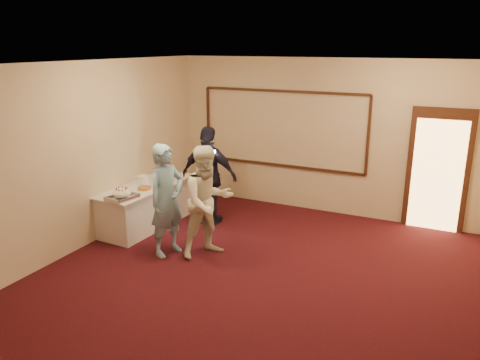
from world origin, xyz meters
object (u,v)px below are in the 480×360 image
object	(u,v)px
plate_stack_b	(165,176)
man	(167,200)
plate_stack_a	(143,180)
cupcake_stand	(165,164)
tart	(145,188)
woman	(208,202)
pavlova_tray	(122,195)
buffet_table	(148,205)
guest	(209,176)

from	to	relation	value
plate_stack_b	man	world-z (taller)	man
plate_stack_a	man	size ratio (longest dim) A/B	0.12
cupcake_stand	plate_stack_a	world-z (taller)	cupcake_stand
plate_stack_b	man	bearing A→B (deg)	-54.17
tart	woman	bearing A→B (deg)	-13.90
plate_stack_a	pavlova_tray	bearing A→B (deg)	-77.32
plate_stack_b	tart	size ratio (longest dim) A/B	0.75
buffet_table	woman	world-z (taller)	woman
pavlova_tray	guest	world-z (taller)	guest
plate_stack_a	tart	xyz separation A→B (m)	(0.20, -0.23, -0.06)
pavlova_tray	buffet_table	bearing A→B (deg)	98.63
tart	cupcake_stand	bearing A→B (deg)	106.88
woman	guest	distance (m)	1.35
woman	buffet_table	bearing A→B (deg)	102.00
pavlova_tray	plate_stack_a	distance (m)	0.85
guest	cupcake_stand	bearing A→B (deg)	-18.93
plate_stack_b	buffet_table	bearing A→B (deg)	-107.83
plate_stack_b	tart	world-z (taller)	plate_stack_b
pavlova_tray	man	size ratio (longest dim) A/B	0.31
pavlova_tray	cupcake_stand	xyz separation A→B (m)	(-0.34, 1.75, 0.09)
cupcake_stand	tart	distance (m)	1.22
cupcake_stand	woman	world-z (taller)	woman
man	cupcake_stand	bearing A→B (deg)	50.20
plate_stack_a	tart	world-z (taller)	plate_stack_a
plate_stack_a	woman	world-z (taller)	woman
cupcake_stand	plate_stack_b	bearing A→B (deg)	-57.06
man	guest	xyz separation A→B (m)	(-0.04, 1.43, 0.02)
cupcake_stand	tart	world-z (taller)	cupcake_stand
tart	guest	distance (m)	1.18
cupcake_stand	plate_stack_a	distance (m)	0.94
pavlova_tray	guest	size ratio (longest dim) A/B	0.30
pavlova_tray	tart	distance (m)	0.59
tart	guest	xyz separation A→B (m)	(0.84, 0.82, 0.12)
plate_stack_a	tart	size ratio (longest dim) A/B	0.75
cupcake_stand	plate_stack_a	size ratio (longest dim) A/B	2.30
buffet_table	plate_stack_b	size ratio (longest dim) A/B	10.18
pavlova_tray	tart	xyz separation A→B (m)	(0.01, 0.59, -0.05)
plate_stack_a	woman	distance (m)	1.79
cupcake_stand	woman	size ratio (longest dim) A/B	0.27
plate_stack_b	guest	distance (m)	0.88
tart	plate_stack_a	bearing A→B (deg)	130.37
plate_stack_b	man	xyz separation A→B (m)	(0.90, -1.25, 0.04)
woman	plate_stack_b	bearing A→B (deg)	88.81
plate_stack_b	guest	size ratio (longest dim) A/B	0.11
plate_stack_b	man	distance (m)	1.54
buffet_table	tart	xyz separation A→B (m)	(0.14, -0.24, 0.41)
pavlova_tray	woman	size ratio (longest dim) A/B	0.31
man	buffet_table	bearing A→B (deg)	65.46
man	woman	bearing A→B (deg)	-52.88
tart	woman	xyz separation A→B (m)	(1.49, -0.37, 0.09)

